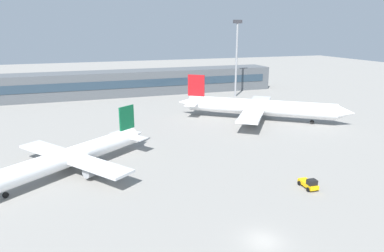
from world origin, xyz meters
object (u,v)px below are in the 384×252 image
baggage_tug_yellow (309,184)px  floodlight_tower_west (237,53)px  airplane_near (66,158)px  airplane_mid (261,107)px

baggage_tug_yellow → floodlight_tower_west: bearing=72.7°
airplane_near → floodlight_tower_west: floodlight_tower_west is taller
airplane_mid → floodlight_tower_west: (8.61, 33.30, 12.03)m
airplane_mid → airplane_near: bearing=-156.9°
floodlight_tower_west → airplane_mid: bearing=-104.5°
airplane_near → baggage_tug_yellow: 40.29m
airplane_mid → baggage_tug_yellow: airplane_mid is taller
airplane_near → baggage_tug_yellow: bearing=-27.2°
baggage_tug_yellow → floodlight_tower_west: (22.66, 72.91, 14.79)m
airplane_mid → baggage_tug_yellow: bearing=-109.5°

